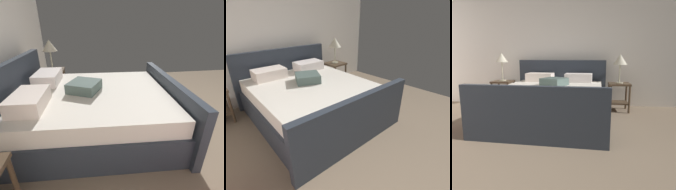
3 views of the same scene
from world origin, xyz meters
TOP-DOWN VIEW (x-y plane):
  - wall_back at (0.00, 3.44)m, footprint 5.71×0.12m
  - bed at (0.12, 2.13)m, footprint 2.09×2.37m
  - nightstand_right at (1.42, 2.92)m, footprint 0.44×0.44m
  - table_lamp_right at (1.42, 2.92)m, footprint 0.29×0.29m

SIDE VIEW (x-z plane):
  - bed at x=0.12m, z-range -0.20..0.88m
  - nightstand_right at x=1.42m, z-range 0.10..0.70m
  - table_lamp_right at x=1.42m, z-range 0.78..1.38m
  - wall_back at x=0.00m, z-range 0.00..2.75m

